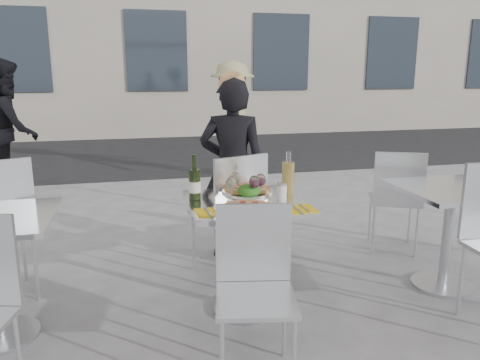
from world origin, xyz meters
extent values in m
plane|color=slate|center=(0.00, 0.00, 0.00)|extent=(80.00, 80.00, 0.00)
cube|color=black|center=(0.00, 6.50, 0.00)|extent=(24.00, 5.00, 0.00)
cylinder|color=#B7BABF|center=(0.00, 0.00, 0.01)|extent=(0.44, 0.44, 0.02)
cylinder|color=#B7BABF|center=(0.00, 0.00, 0.37)|extent=(0.07, 0.07, 0.72)
cube|color=silver|center=(0.00, 0.00, 0.73)|extent=(0.72, 0.72, 0.03)
cylinder|color=#B7BABF|center=(-1.50, 0.00, 0.01)|extent=(0.44, 0.44, 0.02)
cylinder|color=#B7BABF|center=(1.50, 0.00, 0.01)|extent=(0.44, 0.44, 0.02)
cylinder|color=#B7BABF|center=(1.50, 0.00, 0.37)|extent=(0.07, 0.07, 0.72)
cube|color=silver|center=(1.50, 0.00, 0.73)|extent=(0.72, 0.72, 0.03)
cylinder|color=silver|center=(0.11, 0.83, 0.24)|extent=(0.03, 0.03, 0.47)
cylinder|color=silver|center=(-0.25, 0.70, 0.24)|extent=(0.03, 0.03, 0.47)
cylinder|color=silver|center=(0.23, 0.47, 0.24)|extent=(0.03, 0.03, 0.47)
cylinder|color=silver|center=(-0.12, 0.35, 0.24)|extent=(0.03, 0.03, 0.47)
cube|color=silver|center=(-0.01, 0.59, 0.48)|extent=(0.56, 0.56, 0.03)
cube|color=silver|center=(0.06, 0.38, 0.73)|extent=(0.42, 0.17, 0.47)
cylinder|color=silver|center=(0.01, -0.90, 0.21)|extent=(0.02, 0.02, 0.43)
cylinder|color=silver|center=(-0.25, -0.50, 0.21)|extent=(0.02, 0.02, 0.43)
cylinder|color=silver|center=(0.08, -0.57, 0.21)|extent=(0.02, 0.02, 0.43)
cube|color=silver|center=(-0.12, -0.70, 0.44)|extent=(0.47, 0.47, 0.02)
cube|color=silver|center=(-0.08, -0.51, 0.66)|extent=(0.40, 0.10, 0.43)
cylinder|color=silver|center=(-1.51, 0.81, 0.25)|extent=(0.03, 0.03, 0.49)
cylinder|color=silver|center=(-1.36, 0.45, 0.25)|extent=(0.03, 0.03, 0.49)
cylinder|color=silver|center=(-1.26, -0.58, 0.22)|extent=(0.02, 0.02, 0.45)
cylinder|color=silver|center=(1.76, 0.85, 0.22)|extent=(0.02, 0.02, 0.44)
cylinder|color=silver|center=(1.44, 1.00, 0.22)|extent=(0.02, 0.02, 0.44)
cylinder|color=silver|center=(1.62, 0.53, 0.22)|extent=(0.02, 0.02, 0.44)
cylinder|color=silver|center=(1.30, 0.67, 0.22)|extent=(0.02, 0.02, 0.44)
cube|color=silver|center=(1.53, 0.76, 0.45)|extent=(0.54, 0.54, 0.02)
cube|color=silver|center=(1.45, 0.58, 0.68)|extent=(0.39, 0.19, 0.44)
cylinder|color=silver|center=(1.33, -0.40, 0.24)|extent=(0.03, 0.03, 0.49)
imported|color=black|center=(0.13, 0.95, 0.75)|extent=(0.64, 0.52, 1.50)
imported|color=black|center=(-2.13, 3.41, 0.85)|extent=(0.80, 0.94, 1.70)
imported|color=#978E61|center=(0.80, 4.04, 0.85)|extent=(0.82, 1.19, 1.70)
cylinder|color=tan|center=(-0.03, -0.20, 0.76)|extent=(0.32, 0.32, 0.02)
cylinder|color=beige|center=(-0.03, -0.20, 0.77)|extent=(0.28, 0.28, 0.00)
cylinder|color=white|center=(0.07, 0.22, 0.76)|extent=(0.35, 0.35, 0.01)
cylinder|color=tan|center=(0.07, 0.21, 0.77)|extent=(0.31, 0.31, 0.02)
cylinder|color=beige|center=(0.07, 0.21, 0.78)|extent=(0.27, 0.27, 0.00)
cylinder|color=white|center=(0.04, 0.07, 0.76)|extent=(0.22, 0.22, 0.01)
ellipsoid|color=#1E6A1A|center=(0.04, 0.07, 0.80)|extent=(0.15, 0.15, 0.08)
sphere|color=#B21914|center=(0.08, 0.09, 0.81)|extent=(0.03, 0.03, 0.03)
cylinder|color=#324B1C|center=(-0.31, 0.08, 0.85)|extent=(0.07, 0.07, 0.20)
cone|color=#324B1C|center=(-0.31, 0.08, 0.95)|extent=(0.07, 0.07, 0.03)
cylinder|color=#324B1C|center=(-0.31, 0.08, 0.99)|extent=(0.03, 0.03, 0.10)
cylinder|color=silver|center=(-0.31, 0.08, 0.84)|extent=(0.07, 0.08, 0.07)
cylinder|color=#D1B859|center=(0.31, 0.08, 0.86)|extent=(0.08, 0.08, 0.22)
cylinder|color=white|center=(0.31, 0.08, 1.00)|extent=(0.03, 0.03, 0.08)
cylinder|color=white|center=(0.24, -0.01, 0.80)|extent=(0.06, 0.06, 0.09)
cylinder|color=silver|center=(0.24, -0.01, 0.85)|extent=(0.06, 0.06, 0.02)
cylinder|color=white|center=(-0.09, 0.01, 0.75)|extent=(0.06, 0.06, 0.00)
cylinder|color=white|center=(-0.09, 0.01, 0.80)|extent=(0.01, 0.01, 0.09)
ellipsoid|color=white|center=(-0.09, 0.01, 0.86)|extent=(0.07, 0.07, 0.08)
ellipsoid|color=beige|center=(-0.09, 0.01, 0.85)|extent=(0.05, 0.05, 0.05)
cylinder|color=white|center=(-0.03, 0.15, 0.75)|extent=(0.06, 0.06, 0.00)
cylinder|color=white|center=(-0.03, 0.15, 0.80)|extent=(0.01, 0.01, 0.09)
ellipsoid|color=white|center=(-0.03, 0.15, 0.86)|extent=(0.07, 0.07, 0.08)
ellipsoid|color=beige|center=(-0.03, 0.15, 0.85)|extent=(0.05, 0.05, 0.05)
cylinder|color=white|center=(0.06, 0.02, 0.75)|extent=(0.06, 0.06, 0.00)
cylinder|color=white|center=(0.06, 0.02, 0.80)|extent=(0.01, 0.01, 0.09)
ellipsoid|color=white|center=(0.06, 0.02, 0.86)|extent=(0.07, 0.07, 0.08)
ellipsoid|color=#45091C|center=(0.06, 0.02, 0.85)|extent=(0.05, 0.05, 0.05)
cylinder|color=white|center=(0.11, 0.06, 0.75)|extent=(0.06, 0.06, 0.00)
cylinder|color=white|center=(0.11, 0.06, 0.80)|extent=(0.01, 0.01, 0.09)
ellipsoid|color=white|center=(0.11, 0.06, 0.86)|extent=(0.07, 0.07, 0.08)
ellipsoid|color=#45091C|center=(0.11, 0.06, 0.85)|extent=(0.05, 0.05, 0.05)
cube|color=yellow|center=(-0.25, -0.20, 0.75)|extent=(0.19, 0.19, 0.00)
cube|color=#B7BABF|center=(-0.27, -0.20, 0.76)|extent=(0.03, 0.20, 0.00)
cube|color=#B7BABF|center=(-0.22, -0.20, 0.76)|extent=(0.02, 0.18, 0.00)
cube|color=yellow|center=(0.27, -0.26, 0.75)|extent=(0.18, 0.18, 0.00)
cube|color=#B7BABF|center=(0.25, -0.26, 0.76)|extent=(0.02, 0.20, 0.00)
cube|color=#B7BABF|center=(0.30, -0.26, 0.76)|extent=(0.01, 0.18, 0.00)
camera|label=1|loc=(-0.69, -2.76, 1.55)|focal=35.00mm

